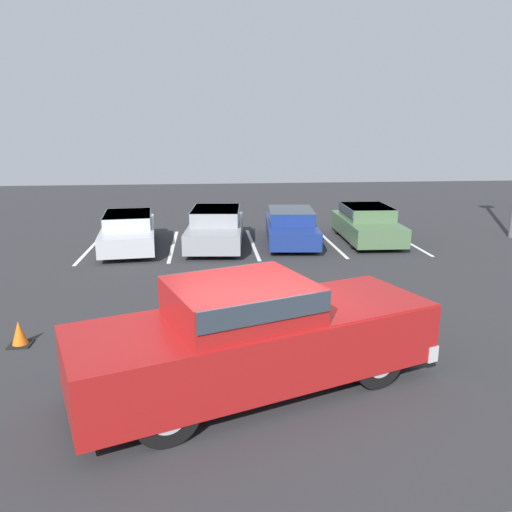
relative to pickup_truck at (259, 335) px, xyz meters
name	(u,v)px	position (x,y,z in m)	size (l,w,h in m)	color
ground_plane	(256,382)	(-0.03, 0.14, -0.91)	(60.00, 60.00, 0.00)	#2D2D30
stall_stripe_a	(91,247)	(-4.85, 10.22, -0.91)	(0.12, 4.89, 0.01)	white
stall_stripe_b	(173,245)	(-2.00, 10.22, -0.91)	(0.12, 4.89, 0.01)	white
stall_stripe_c	(253,244)	(0.85, 10.22, -0.91)	(0.12, 4.89, 0.01)	white
stall_stripe_d	(330,242)	(3.69, 10.22, -0.91)	(0.12, 4.89, 0.01)	white
stall_stripe_e	(404,240)	(6.54, 10.22, -0.91)	(0.12, 4.89, 0.01)	white
pickup_truck	(259,335)	(0.00, 0.00, 0.00)	(6.13, 3.83, 1.82)	#A51919
parked_sedan_a	(128,229)	(-3.51, 10.08, -0.27)	(2.18, 4.70, 1.20)	#B7BABF
parked_sedan_b	(216,226)	(-0.46, 10.17, -0.22)	(2.23, 4.76, 1.31)	gray
parked_sedan_c	(291,225)	(2.26, 10.35, -0.27)	(2.12, 4.52, 1.21)	navy
parked_sedan_d	(367,222)	(5.11, 10.35, -0.23)	(1.93, 4.27, 1.29)	#4C6B47
traffic_cone	(19,334)	(-4.44, 2.05, -0.69)	(0.41, 0.41, 0.49)	black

